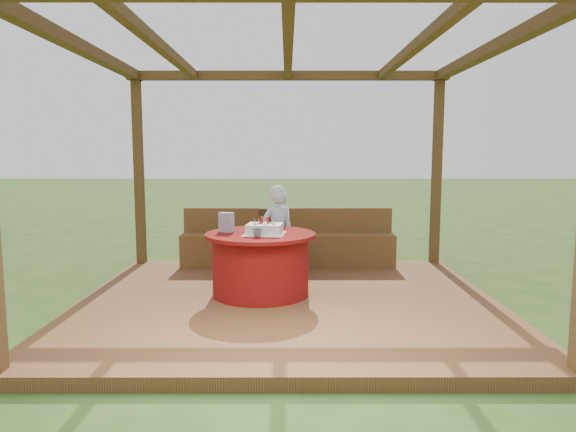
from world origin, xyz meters
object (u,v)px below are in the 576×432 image
object	(u,v)px
chair	(274,239)
elderly_woman	(278,231)
birthday_cake	(265,229)
gift_bag	(226,222)
table	(261,263)
drinking_glass	(257,233)
bench	(288,246)

from	to	relation	value
chair	elderly_woman	xyz separation A→B (m)	(0.05, -0.22, 0.14)
elderly_woman	birthday_cake	xyz separation A→B (m)	(-0.12, -0.90, 0.15)
chair	gift_bag	world-z (taller)	gift_bag
chair	elderly_woman	distance (m)	0.27
table	birthday_cake	world-z (taller)	birthday_cake
birthday_cake	gift_bag	distance (m)	0.47
elderly_woman	drinking_glass	distance (m)	1.13
chair	bench	bearing A→B (deg)	70.23
table	birthday_cake	bearing A→B (deg)	-56.03
table	elderly_woman	xyz separation A→B (m)	(0.18, 0.82, 0.25)
chair	birthday_cake	bearing A→B (deg)	-93.97
table	elderly_woman	world-z (taller)	elderly_woman
bench	birthday_cake	bearing A→B (deg)	-99.02
bench	table	bearing A→B (deg)	-101.27
table	chair	world-z (taller)	chair
gift_bag	drinking_glass	distance (m)	0.53
bench	drinking_glass	xyz separation A→B (m)	(-0.33, -1.83, 0.48)
table	elderly_woman	size ratio (longest dim) A/B	1.04
elderly_woman	chair	bearing A→B (deg)	102.10
gift_bag	table	bearing A→B (deg)	8.23
birthday_cake	elderly_woman	bearing A→B (deg)	82.07
birthday_cake	drinking_glass	xyz separation A→B (m)	(-0.07, -0.21, -0.01)
bench	chair	world-z (taller)	chair
bench	table	distance (m)	1.57
birthday_cake	drinking_glass	size ratio (longest dim) A/B	4.91
table	gift_bag	world-z (taller)	gift_bag
chair	drinking_glass	distance (m)	1.36
bench	chair	bearing A→B (deg)	-109.77
bench	gift_bag	xyz separation A→B (m)	(-0.70, -1.45, 0.54)
table	drinking_glass	world-z (taller)	drinking_glass
birthday_cake	drinking_glass	bearing A→B (deg)	-108.27
gift_bag	chair	bearing A→B (deg)	82.86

